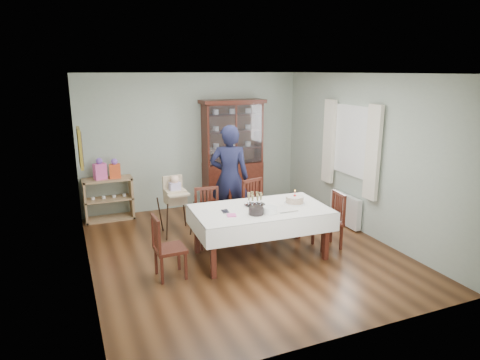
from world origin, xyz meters
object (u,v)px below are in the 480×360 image
chair_end_left (169,259)px  gift_bag_orange (115,169)px  birthday_cake (295,200)px  gift_bag_pink (100,170)px  dining_table (260,232)px  woman (229,178)px  chair_end_right (328,231)px  sideboard (109,199)px  chair_far_left (209,229)px  china_cabinet (233,152)px  champagne_tray (255,202)px  chair_far_right (259,221)px  high_chair (176,211)px

chair_end_left → gift_bag_orange: gift_bag_orange is taller
birthday_cake → gift_bag_pink: gift_bag_pink is taller
dining_table → woman: (0.01, 1.29, 0.54)m
chair_end_right → gift_bag_orange: size_ratio=2.40×
sideboard → chair_end_left: chair_end_left is taller
chair_end_left → woman: woman is taller
chair_far_left → chair_end_left: bearing=-129.4°
chair_end_left → gift_bag_pink: (-0.60, 2.71, 0.71)m
chair_end_left → china_cabinet: bearing=-38.5°
dining_table → chair_end_right: (1.15, -0.10, -0.12)m
dining_table → sideboard: bearing=126.6°
china_cabinet → champagne_tray: (-0.61, -2.42, -0.30)m
dining_table → chair_far_right: 0.77m
china_cabinet → chair_end_right: bearing=-78.0°
chair_far_left → chair_far_right: size_ratio=0.94×
dining_table → gift_bag_pink: 3.33m
sideboard → chair_far_right: size_ratio=0.92×
dining_table → gift_bag_pink: gift_bag_pink is taller
gift_bag_pink → chair_far_right: bearing=-38.7°
birthday_cake → chair_end_left: bearing=-175.7°
chair_end_left → woman: bearing=-47.1°
chair_far_right → birthday_cake: same height
birthday_cake → gift_bag_pink: size_ratio=0.79×
sideboard → woman: bearing=-34.0°
chair_far_right → chair_far_left: bearing=163.2°
chair_end_right → gift_bag_pink: gift_bag_pink is taller
high_chair → gift_bag_orange: 1.53m
gift_bag_orange → dining_table: bearing=-55.4°
chair_far_left → champagne_tray: 0.95m
china_cabinet → woman: 1.41m
high_chair → gift_bag_pink: bearing=131.0°
chair_far_right → birthday_cake: (0.28, -0.69, 0.53)m
chair_end_left → gift_bag_orange: size_ratio=2.40×
birthday_cake → dining_table: bearing=-179.0°
dining_table → gift_bag_pink: size_ratio=5.12×
champagne_tray → gift_bag_orange: gift_bag_orange is taller
chair_end_left → high_chair: size_ratio=0.86×
woman → gift_bag_pink: woman is taller
china_cabinet → birthday_cake: size_ratio=6.90×
champagne_tray → gift_bag_pink: size_ratio=0.81×
dining_table → high_chair: size_ratio=1.99×
dining_table → chair_end_right: size_ratio=2.32×
sideboard → birthday_cake: size_ratio=2.85×
dining_table → gift_bag_orange: gift_bag_orange is taller
china_cabinet → high_chair: size_ratio=2.11×
chair_end_left → chair_end_right: (2.58, 0.04, 0.00)m
chair_far_left → chair_end_right: bearing=-19.4°
chair_far_left → chair_end_right: size_ratio=1.04×
high_chair → champagne_tray: bearing=-57.2°
chair_end_right → champagne_tray: bearing=-96.5°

